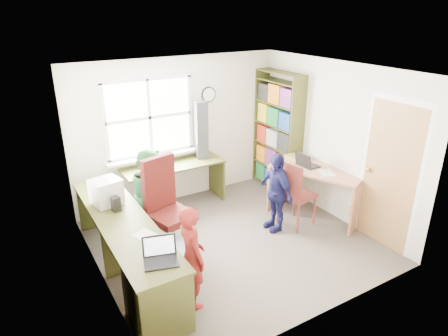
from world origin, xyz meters
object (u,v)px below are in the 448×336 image
(bookshelf, at_px, (277,135))
(cd_tower, at_px, (201,130))
(wooden_chair, at_px, (294,192))
(potted_plant, at_px, (155,159))
(person_red, at_px, (192,257))
(person_navy, at_px, (276,192))
(laptop_left, at_px, (160,255))
(l_desk, at_px, (151,252))
(swivel_chair, at_px, (167,213))
(person_green, at_px, (151,195))
(crt_monitor, at_px, (106,192))
(right_desk, at_px, (316,182))
(laptop_right, at_px, (306,163))

(bookshelf, xyz_separation_m, cd_tower, (-1.36, 0.28, 0.23))
(wooden_chair, xyz_separation_m, potted_plant, (-1.58, 1.50, 0.35))
(person_red, xyz_separation_m, person_navy, (1.78, 0.82, -0.01))
(laptop_left, distance_m, cd_tower, 2.94)
(l_desk, distance_m, swivel_chair, 0.75)
(laptop_left, relative_size, person_green, 0.30)
(bookshelf, height_order, crt_monitor, bookshelf)
(l_desk, distance_m, person_green, 1.09)
(right_desk, relative_size, person_navy, 1.28)
(bookshelf, distance_m, laptop_left, 3.71)
(crt_monitor, height_order, potted_plant, crt_monitor)
(potted_plant, xyz_separation_m, person_red, (-0.48, -2.24, -0.30))
(potted_plant, bearing_deg, laptop_right, -31.97)
(right_desk, distance_m, swivel_chair, 2.38)
(person_green, bearing_deg, person_red, -171.87)
(wooden_chair, height_order, potted_plant, potted_plant)
(potted_plant, distance_m, person_green, 0.84)
(l_desk, xyz_separation_m, cd_tower, (1.60, 1.75, 0.77))
(right_desk, xyz_separation_m, bookshelf, (0.14, 1.18, 0.42))
(person_navy, bearing_deg, cd_tower, -161.19)
(wooden_chair, distance_m, laptop_left, 2.59)
(right_desk, bearing_deg, person_navy, 155.47)
(laptop_left, bearing_deg, potted_plant, 86.16)
(swivel_chair, xyz_separation_m, laptop_left, (-0.57, -1.19, 0.24))
(wooden_chair, distance_m, person_navy, 0.30)
(bookshelf, relative_size, wooden_chair, 2.03)
(right_desk, distance_m, laptop_left, 3.08)
(crt_monitor, height_order, person_green, person_green)
(wooden_chair, distance_m, potted_plant, 2.20)
(laptop_right, bearing_deg, swivel_chair, 82.95)
(l_desk, bearing_deg, wooden_chair, 5.29)
(person_navy, bearing_deg, crt_monitor, -102.57)
(l_desk, bearing_deg, cd_tower, 47.57)
(crt_monitor, bearing_deg, laptop_right, -20.28)
(person_green, bearing_deg, potted_plant, -13.82)
(bookshelf, distance_m, wooden_chair, 1.47)
(cd_tower, bearing_deg, laptop_right, -38.05)
(cd_tower, bearing_deg, swivel_chair, -124.31)
(l_desk, xyz_separation_m, person_green, (0.39, 0.99, 0.22))
(laptop_right, xyz_separation_m, person_navy, (-0.70, -0.17, -0.26))
(wooden_chair, xyz_separation_m, cd_tower, (-0.73, 1.53, 0.67))
(swivel_chair, height_order, crt_monitor, swivel_chair)
(bookshelf, height_order, person_red, bookshelf)
(laptop_left, relative_size, laptop_right, 1.19)
(crt_monitor, xyz_separation_m, laptop_right, (2.98, -0.41, -0.07))
(person_red, bearing_deg, laptop_left, 102.79)
(wooden_chair, xyz_separation_m, person_navy, (-0.28, 0.08, 0.04))
(wooden_chair, distance_m, cd_tower, 1.82)
(person_red, bearing_deg, wooden_chair, -68.64)
(swivel_chair, bearing_deg, potted_plant, 60.95)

